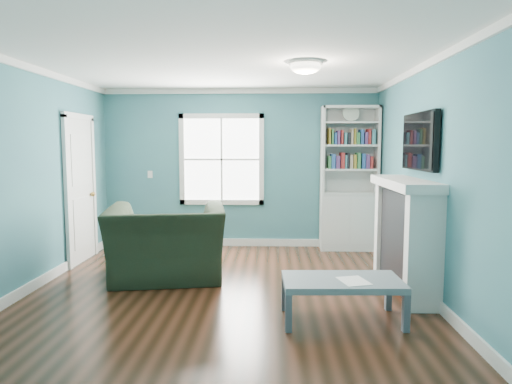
{
  "coord_description": "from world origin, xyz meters",
  "views": [
    {
      "loc": [
        0.54,
        -5.03,
        1.68
      ],
      "look_at": [
        0.34,
        0.4,
        1.12
      ],
      "focal_mm": 32.0,
      "sensor_mm": 36.0,
      "label": 1
    }
  ],
  "objects": [
    {
      "name": "floor",
      "position": [
        0.0,
        0.0,
        0.0
      ],
      "size": [
        5.0,
        5.0,
        0.0
      ],
      "primitive_type": "plane",
      "color": "black",
      "rests_on": "ground"
    },
    {
      "name": "room_walls",
      "position": [
        0.0,
        0.0,
        1.58
      ],
      "size": [
        5.0,
        5.0,
        5.0
      ],
      "color": "#3B6E80",
      "rests_on": "ground"
    },
    {
      "name": "trim",
      "position": [
        0.0,
        0.0,
        1.24
      ],
      "size": [
        4.5,
        5.0,
        2.6
      ],
      "color": "white",
      "rests_on": "ground"
    },
    {
      "name": "window",
      "position": [
        -0.3,
        2.49,
        1.45
      ],
      "size": [
        1.4,
        0.06,
        1.5
      ],
      "color": "white",
      "rests_on": "room_walls"
    },
    {
      "name": "bookshelf",
      "position": [
        1.77,
        2.3,
        0.92
      ],
      "size": [
        0.9,
        0.35,
        2.31
      ],
      "color": "silver",
      "rests_on": "ground"
    },
    {
      "name": "fireplace",
      "position": [
        2.08,
        0.2,
        0.64
      ],
      "size": [
        0.44,
        1.58,
        1.3
      ],
      "color": "black",
      "rests_on": "ground"
    },
    {
      "name": "tv",
      "position": [
        2.2,
        0.2,
        1.72
      ],
      "size": [
        0.06,
        1.1,
        0.65
      ],
      "primitive_type": "cube",
      "color": "black",
      "rests_on": "fireplace"
    },
    {
      "name": "door",
      "position": [
        -2.22,
        1.4,
        1.07
      ],
      "size": [
        0.12,
        0.98,
        2.17
      ],
      "color": "silver",
      "rests_on": "ground"
    },
    {
      "name": "ceiling_fixture",
      "position": [
        0.9,
        0.1,
        2.55
      ],
      "size": [
        0.38,
        0.38,
        0.15
      ],
      "color": "white",
      "rests_on": "room_walls"
    },
    {
      "name": "light_switch",
      "position": [
        -1.5,
        2.48,
        1.2
      ],
      "size": [
        0.08,
        0.01,
        0.12
      ],
      "primitive_type": "cube",
      "color": "white",
      "rests_on": "room_walls"
    },
    {
      "name": "recliner",
      "position": [
        -0.79,
        0.57,
        0.62
      ],
      "size": [
        1.55,
        1.14,
        1.24
      ],
      "primitive_type": "imported",
      "rotation": [
        0.0,
        0.0,
        -2.98
      ],
      "color": "black",
      "rests_on": "ground"
    },
    {
      "name": "coffee_table",
      "position": [
        1.21,
        -0.75,
        0.36
      ],
      "size": [
        1.14,
        0.65,
        0.41
      ],
      "rotation": [
        0.0,
        0.0,
        0.04
      ],
      "color": "#464B54",
      "rests_on": "ground"
    },
    {
      "name": "paper_sheet",
      "position": [
        1.31,
        -0.83,
        0.41
      ],
      "size": [
        0.31,
        0.36,
        0.0
      ],
      "primitive_type": "cube",
      "rotation": [
        0.0,
        0.0,
        0.27
      ],
      "color": "white",
      "rests_on": "coffee_table"
    }
  ]
}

